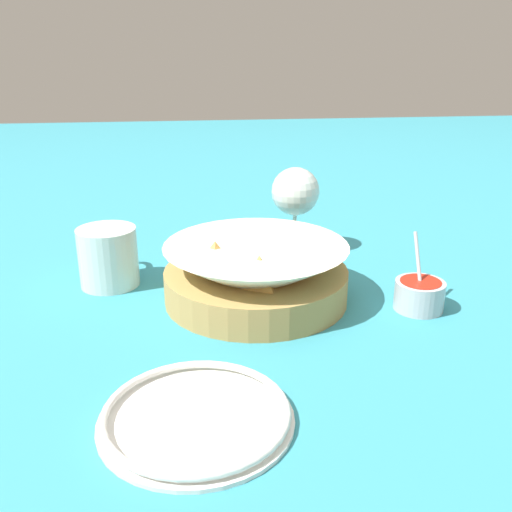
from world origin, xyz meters
TOP-DOWN VIEW (x-y plane):
  - ground_plane at (0.00, 0.00)m, footprint 4.00×4.00m
  - food_basket at (0.01, 0.03)m, footprint 0.26×0.26m
  - sauce_cup at (-0.05, -0.19)m, footprint 0.07×0.07m
  - wine_glass at (0.21, -0.06)m, footprint 0.08×0.08m
  - beer_mug at (0.09, 0.24)m, footprint 0.12×0.09m
  - side_plate at (-0.26, 0.12)m, footprint 0.19×0.19m

SIDE VIEW (x-z plane):
  - ground_plane at x=0.00m, z-range 0.00..0.00m
  - side_plate at x=-0.26m, z-range 0.00..0.01m
  - sauce_cup at x=-0.05m, z-range -0.03..0.07m
  - food_basket at x=0.01m, z-range -0.01..0.08m
  - beer_mug at x=0.09m, z-range 0.00..0.09m
  - wine_glass at x=0.21m, z-range 0.03..0.18m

